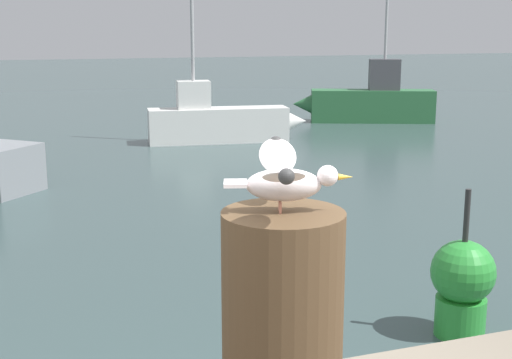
# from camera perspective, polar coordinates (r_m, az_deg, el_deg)

# --- Properties ---
(mooring_post) EXTENTS (0.38, 0.38, 0.85)m
(mooring_post) POSITION_cam_1_polar(r_m,az_deg,el_deg) (2.27, 2.16, -13.07)
(mooring_post) COLOR #4C3823
(mooring_post) RESTS_ON harbor_quay
(seagull) EXTENTS (0.39, 0.57, 0.19)m
(seagull) POSITION_cam_1_polar(r_m,az_deg,el_deg) (2.10, 2.38, 0.21)
(seagull) COLOR #C67660
(seagull) RESTS_ON mooring_post
(boat_white) EXTENTS (3.85, 1.19, 4.60)m
(boat_white) POSITION_cam_1_polar(r_m,az_deg,el_deg) (16.56, -2.60, 4.83)
(boat_white) COLOR silver
(boat_white) RESTS_ON ground_plane
(boat_green) EXTENTS (3.99, 2.19, 4.73)m
(boat_green) POSITION_cam_1_polar(r_m,az_deg,el_deg) (20.33, 9.03, 6.31)
(boat_green) COLOR #2D6B3D
(boat_green) RESTS_ON ground_plane
(channel_buoy) EXTENTS (0.56, 0.56, 1.33)m
(channel_buoy) POSITION_cam_1_polar(r_m,az_deg,el_deg) (6.40, 16.50, -8.19)
(channel_buoy) COLOR green
(channel_buoy) RESTS_ON ground_plane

